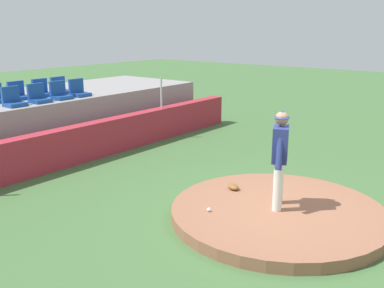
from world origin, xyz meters
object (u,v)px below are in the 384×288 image
(stadium_chair_1, at_px, (38,97))
(stadium_chair_5, at_px, (18,94))
(stadium_chair_0, at_px, (13,100))
(stadium_chair_6, at_px, (42,91))
(pitcher, at_px, (280,152))
(stadium_chair_3, at_px, (79,91))
(stadium_chair_7, at_px, (60,88))
(stadium_chair_2, at_px, (60,93))
(baseball, at_px, (209,210))
(fielding_glove, at_px, (233,187))

(stadium_chair_1, distance_m, stadium_chair_5, 0.90)
(stadium_chair_0, distance_m, stadium_chair_6, 1.68)
(pitcher, distance_m, stadium_chair_3, 7.08)
(stadium_chair_0, bearing_deg, stadium_chair_7, -156.28)
(stadium_chair_1, relative_size, stadium_chair_2, 1.00)
(stadium_chair_3, distance_m, stadium_chair_6, 1.07)
(stadium_chair_0, distance_m, stadium_chair_2, 1.43)
(stadium_chair_2, bearing_deg, baseball, 77.84)
(stadium_chair_1, distance_m, stadium_chair_6, 1.13)
(stadium_chair_1, xyz_separation_m, stadium_chair_7, (1.36, 0.92, 0.00))
(stadium_chair_3, relative_size, stadium_chair_6, 1.00)
(pitcher, relative_size, stadium_chair_5, 3.69)
(baseball, height_order, stadium_chair_0, stadium_chair_0)
(stadium_chair_1, xyz_separation_m, stadium_chair_6, (0.70, 0.88, 0.00))
(stadium_chair_3, xyz_separation_m, stadium_chair_7, (-0.00, 0.88, 0.00))
(stadium_chair_1, height_order, stadium_chair_3, same)
(stadium_chair_3, xyz_separation_m, stadium_chair_6, (-0.66, 0.85, 0.00))
(fielding_glove, bearing_deg, pitcher, -162.30)
(baseball, bearing_deg, stadium_chair_2, 77.84)
(stadium_chair_7, bearing_deg, stadium_chair_1, 34.02)
(stadium_chair_2, relative_size, stadium_chair_5, 1.00)
(baseball, xyz_separation_m, stadium_chair_2, (1.32, 6.11, 1.43))
(fielding_glove, relative_size, stadium_chair_1, 0.60)
(stadium_chair_5, bearing_deg, baseball, 85.35)
(fielding_glove, relative_size, stadium_chair_2, 0.60)
(baseball, relative_size, stadium_chair_7, 0.15)
(baseball, height_order, stadium_chair_1, stadium_chair_1)
(pitcher, bearing_deg, stadium_chair_6, 63.24)
(fielding_glove, relative_size, stadium_chair_7, 0.60)
(stadium_chair_5, bearing_deg, stadium_chair_3, 148.38)
(stadium_chair_0, xyz_separation_m, stadium_chair_1, (0.73, 0.00, 0.00))
(stadium_chair_5, relative_size, stadium_chair_6, 1.00)
(baseball, bearing_deg, stadium_chair_6, 79.31)
(baseball, bearing_deg, pitcher, -41.68)
(fielding_glove, bearing_deg, stadium_chair_1, 36.57)
(baseball, distance_m, stadium_chair_7, 7.41)
(baseball, relative_size, stadium_chair_3, 0.15)
(stadium_chair_1, bearing_deg, stadium_chair_6, -128.48)
(stadium_chair_0, xyz_separation_m, stadium_chair_2, (1.43, 0.03, 0.00))
(stadium_chair_2, bearing_deg, pitcher, 87.28)
(pitcher, relative_size, stadium_chair_6, 3.69)
(pitcher, xyz_separation_m, baseball, (-0.98, 0.88, -1.03))
(baseball, xyz_separation_m, stadium_chair_7, (1.97, 7.00, 1.43))
(fielding_glove, height_order, stadium_chair_1, stadium_chair_1)
(pitcher, height_order, stadium_chair_3, pitcher)
(fielding_glove, relative_size, stadium_chair_5, 0.60)
(stadium_chair_2, height_order, stadium_chair_5, same)
(stadium_chair_0, bearing_deg, stadium_chair_2, -178.83)
(pitcher, relative_size, stadium_chair_7, 3.69)
(stadium_chair_1, xyz_separation_m, stadium_chair_2, (0.70, 0.03, 0.00))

